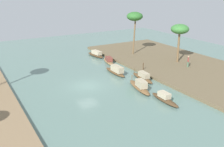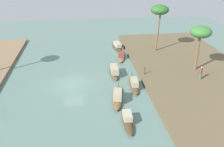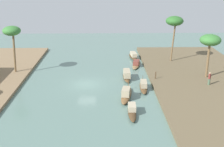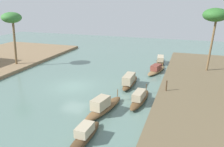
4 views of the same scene
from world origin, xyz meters
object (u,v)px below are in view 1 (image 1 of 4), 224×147
Objects in this scene: sampan_with_red_awning at (109,61)px; sampan_with_tall_canopy at (116,71)px; palm_tree_left_far at (135,17)px; person_on_near_bank at (188,62)px; sampan_foreground at (140,86)px; mooring_post at (143,66)px; palm_tree_left_near at (180,30)px; sampan_midstream at (143,77)px; sampan_near_left_bank at (165,98)px; sampan_downstream_large at (96,54)px.

sampan_with_red_awning is 6.11m from sampan_with_tall_canopy.
person_on_near_bank is at bearing -167.26° from palm_tree_left_far.
mooring_post is at bearing -28.84° from sampan_foreground.
sampan_midstream is at bearing 108.99° from palm_tree_left_near.
sampan_with_tall_canopy is at bearing 31.07° from sampan_midstream.
sampan_foreground is at bearing 140.16° from mooring_post.
sampan_with_tall_canopy is (6.64, -0.52, 0.06)m from sampan_foreground.
sampan_with_red_awning is 16.81m from sampan_near_left_bank.
sampan_midstream is (2.72, -2.47, -0.05)m from sampan_foreground.
mooring_post is at bearing -21.81° from sampan_near_left_bank.
sampan_downstream_large reaches higher than sampan_with_red_awning.
palm_tree_left_near is at bearing -46.88° from sampan_near_left_bank.
palm_tree_left_near is 0.82× the size of palm_tree_left_far.
palm_tree_left_near reaches higher than sampan_near_left_bank.
sampan_foreground is 7.04m from mooring_post.
sampan_foreground is 3.67m from sampan_midstream.
sampan_near_left_bank is 0.59× the size of palm_tree_left_far.
sampan_midstream is 0.79× the size of palm_tree_left_near.
sampan_with_red_awning is 1.02× the size of sampan_midstream.
sampan_midstream is at bearing 142.70° from mooring_post.
sampan_with_red_awning is 7.30m from mooring_post.
person_on_near_bank is at bearing 167.57° from palm_tree_left_near.
sampan_with_tall_canopy is 4.79× the size of mooring_post.
palm_tree_left_far is at bearing -61.70° from sampan_with_red_awning.
sampan_with_tall_canopy is at bearing 72.61° from mooring_post.
palm_tree_left_near reaches higher than sampan_with_red_awning.
palm_tree_left_far is at bearing -26.26° from mooring_post.
palm_tree_left_near is (-6.44, -9.34, 5.32)m from sampan_with_red_awning.
sampan_with_tall_canopy reaches higher than sampan_with_red_awning.
sampan_with_red_awning is at bearing 55.39° from palm_tree_left_near.
sampan_downstream_large is 0.63× the size of palm_tree_left_far.
mooring_post is at bearing 114.74° from person_on_near_bank.
sampan_downstream_large is at bearing 64.82° from palm_tree_left_far.
palm_tree_left_near is at bearing 31.91° from person_on_near_bank.
sampan_with_tall_canopy is 1.11× the size of sampan_near_left_bank.
sampan_with_tall_canopy is at bearing 115.55° from person_on_near_bank.
palm_tree_left_near is at bearing -52.34° from sampan_foreground.
sampan_near_left_bank is (-6.98, 2.16, -0.02)m from sampan_midstream.
sampan_foreground is (-12.40, 2.54, 0.12)m from sampan_with_red_awning.
palm_tree_left_near is at bearing -146.05° from sampan_downstream_large.
sampan_with_red_awning is at bearing -19.30° from sampan_with_tall_canopy.
sampan_with_red_awning is at bearing 4.18° from sampan_midstream.
sampan_with_red_awning is 0.66× the size of palm_tree_left_far.
sampan_with_red_awning is 12.66m from sampan_foreground.
mooring_post reaches higher than sampan_downstream_large.
sampan_midstream is 7.30m from sampan_near_left_bank.
person_on_near_bank is 7.14m from mooring_post.
sampan_near_left_bank is 21.16m from palm_tree_left_far.
mooring_post is at bearing -32.69° from sampan_midstream.
mooring_post is (-1.25, -3.98, 0.39)m from sampan_with_tall_canopy.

